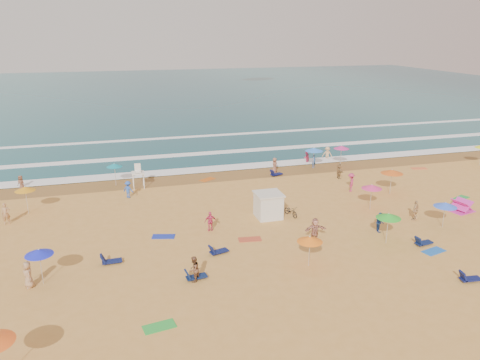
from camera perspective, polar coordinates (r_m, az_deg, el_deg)
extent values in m
plane|color=gold|center=(39.70, 5.46, -4.35)|extent=(220.00, 220.00, 0.00)
cube|color=#0C4756|center=(119.91, -9.26, 10.45)|extent=(220.00, 140.00, 0.18)
plane|color=olive|center=(50.87, 0.43, 0.76)|extent=(220.00, 220.00, 0.00)
cube|color=white|center=(53.15, -0.32, 1.62)|extent=(200.00, 2.20, 0.05)
cube|color=white|center=(59.69, -2.11, 3.43)|extent=(200.00, 1.60, 0.05)
cube|color=white|center=(69.18, -4.08, 5.40)|extent=(200.00, 1.20, 0.05)
cube|color=silver|center=(38.95, 3.47, -3.16)|extent=(2.00, 2.00, 2.00)
cube|color=silver|center=(38.59, 3.50, -1.69)|extent=(2.20, 2.20, 0.12)
imported|color=black|center=(39.53, 6.21, -3.79)|extent=(1.04, 1.77, 0.88)
cone|color=#E55C18|center=(46.19, 18.04, 0.98)|extent=(2.05, 2.05, 0.35)
cone|color=orange|center=(43.09, -24.74, -0.97)|extent=(1.67, 1.67, 0.35)
cone|color=#1A24E4|center=(31.00, -23.31, -8.07)|extent=(1.69, 1.69, 0.35)
cone|color=#3765F8|center=(39.96, 23.76, -2.76)|extent=(1.77, 1.77, 0.35)
cone|color=green|center=(35.44, 17.67, -4.18)|extent=(1.78, 1.78, 0.35)
cone|color=orange|center=(31.01, 8.52, -7.16)|extent=(1.68, 1.68, 0.35)
cone|color=teal|center=(48.16, -15.07, 1.77)|extent=(1.57, 1.57, 0.35)
cone|color=#D62F8B|center=(53.95, 12.27, 3.93)|extent=(1.73, 1.73, 0.35)
cone|color=#3683F7|center=(53.08, 9.01, 3.71)|extent=(2.01, 2.01, 0.35)
cone|color=#E7337C|center=(41.77, 15.77, -0.78)|extent=(1.75, 1.75, 0.35)
cube|color=#0F184D|center=(32.90, -15.33, -9.52)|extent=(1.32, 0.61, 0.34)
cube|color=#0E1E4A|center=(30.07, -5.31, -11.65)|extent=(1.36, 0.71, 0.34)
cube|color=#0F184D|center=(33.10, -2.57, -8.68)|extent=(1.40, 0.88, 0.34)
cube|color=#0F154D|center=(33.01, 26.30, -10.75)|extent=(1.35, 0.70, 0.34)
cube|color=#0E1C4A|center=(36.83, 21.52, -7.13)|extent=(1.36, 0.73, 0.34)
cube|color=#0E134A|center=(50.33, 4.49, 0.72)|extent=(1.41, 0.92, 0.34)
cube|color=#1B2EAD|center=(36.13, -9.31, -6.81)|extent=(1.86, 1.27, 0.03)
cube|color=green|center=(26.18, -9.80, -17.20)|extent=(1.82, 1.12, 0.03)
cube|color=#C55915|center=(49.02, -4.00, 0.07)|extent=(1.90, 1.64, 0.03)
cube|color=#BD482C|center=(35.21, 1.21, -7.24)|extent=(1.79, 1.06, 0.03)
cube|color=red|center=(43.56, 2.75, -2.22)|extent=(1.82, 1.14, 0.03)
cube|color=blue|center=(36.14, 22.54, -8.02)|extent=(1.86, 1.25, 0.03)
cube|color=green|center=(48.20, 25.35, -1.99)|extent=(1.90, 1.47, 0.03)
cube|color=orange|center=(56.60, 21.00, 1.33)|extent=(1.85, 1.23, 0.03)
imported|color=#B38053|center=(42.01, -26.65, -3.69)|extent=(0.69, 0.50, 1.77)
imported|color=#21479D|center=(37.89, 16.68, -4.92)|extent=(0.78, 0.89, 1.54)
imported|color=#D43562|center=(36.43, -3.63, -5.05)|extent=(0.93, 0.39, 1.58)
imported|color=blue|center=(44.66, -13.47, -1.13)|extent=(1.19, 1.11, 1.61)
imported|color=tan|center=(40.94, 20.62, -3.49)|extent=(1.06, 0.90, 1.70)
imported|color=#B77560|center=(35.05, 9.12, -6.00)|extent=(1.69, 0.57, 1.81)
imported|color=olive|center=(50.21, 12.01, 1.08)|extent=(0.75, 1.55, 1.60)
imported|color=tan|center=(57.29, 10.59, 3.10)|extent=(1.37, 1.14, 1.84)
imported|color=#BC2F5A|center=(46.36, 13.37, -0.27)|extent=(1.18, 1.36, 1.82)
imported|color=#935B43|center=(51.31, 4.24, 1.83)|extent=(0.86, 0.97, 1.66)
imported|color=tan|center=(31.53, -24.43, -10.45)|extent=(0.79, 0.96, 1.69)
imported|color=#21519D|center=(53.70, 8.99, 2.29)|extent=(0.65, 0.62, 1.50)
imported|color=brown|center=(51.00, -25.13, -0.33)|extent=(0.89, 0.81, 1.53)
imported|color=#DD3764|center=(55.50, 8.08, 2.71)|extent=(1.07, 1.07, 1.76)
imported|color=brown|center=(29.55, -5.64, -10.76)|extent=(1.01, 1.03, 1.67)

